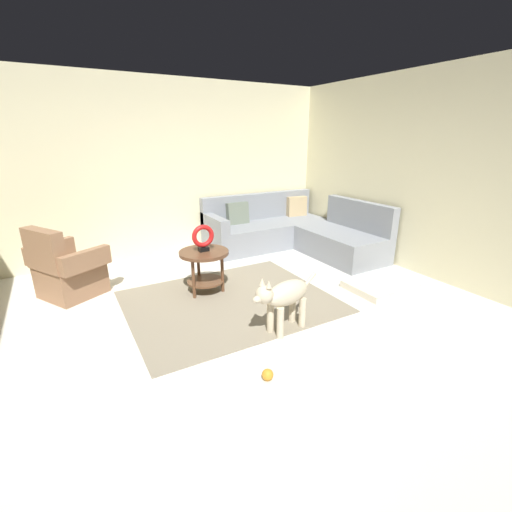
{
  "coord_description": "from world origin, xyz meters",
  "views": [
    {
      "loc": [
        -1.43,
        -2.7,
        1.85
      ],
      "look_at": [
        0.45,
        0.6,
        0.55
      ],
      "focal_mm": 24.56,
      "sensor_mm": 36.0,
      "label": 1
    }
  ],
  "objects_px": {
    "sectional_couch": "(293,233)",
    "armchair": "(66,271)",
    "side_table": "(204,261)",
    "dog": "(284,297)",
    "dog_toy_ball": "(268,375)",
    "dog_bed_mat": "(380,286)",
    "torus_sculpture": "(203,237)"
  },
  "relations": [
    {
      "from": "sectional_couch",
      "to": "armchair",
      "type": "height_order",
      "value": "same"
    },
    {
      "from": "armchair",
      "to": "side_table",
      "type": "xyz_separation_m",
      "value": [
        1.48,
        -0.72,
        0.09
      ]
    },
    {
      "from": "armchair",
      "to": "side_table",
      "type": "bearing_deg",
      "value": 34.0
    },
    {
      "from": "side_table",
      "to": "dog",
      "type": "height_order",
      "value": "dog"
    },
    {
      "from": "sectional_couch",
      "to": "dog_toy_ball",
      "type": "relative_size",
      "value": 23.59
    },
    {
      "from": "dog",
      "to": "dog_toy_ball",
      "type": "xyz_separation_m",
      "value": [
        -0.53,
        -0.56,
        -0.33
      ]
    },
    {
      "from": "dog_bed_mat",
      "to": "dog_toy_ball",
      "type": "relative_size",
      "value": 8.39
    },
    {
      "from": "sectional_couch",
      "to": "dog_bed_mat",
      "type": "bearing_deg",
      "value": -90.16
    },
    {
      "from": "dog",
      "to": "sectional_couch",
      "type": "bearing_deg",
      "value": -48.14
    },
    {
      "from": "armchair",
      "to": "dog_bed_mat",
      "type": "xyz_separation_m",
      "value": [
        3.45,
        -1.74,
        -0.28
      ]
    },
    {
      "from": "torus_sculpture",
      "to": "dog",
      "type": "distance_m",
      "value": 1.34
    },
    {
      "from": "dog_bed_mat",
      "to": "sectional_couch",
      "type": "bearing_deg",
      "value": 89.84
    },
    {
      "from": "dog_bed_mat",
      "to": "side_table",
      "type": "bearing_deg",
      "value": 152.74
    },
    {
      "from": "armchair",
      "to": "dog_toy_ball",
      "type": "bearing_deg",
      "value": -3.27
    },
    {
      "from": "dog_bed_mat",
      "to": "dog_toy_ball",
      "type": "xyz_separation_m",
      "value": [
        -2.17,
        -0.8,
        0.0
      ]
    },
    {
      "from": "side_table",
      "to": "torus_sculpture",
      "type": "bearing_deg",
      "value": 89.55
    },
    {
      "from": "armchair",
      "to": "torus_sculpture",
      "type": "relative_size",
      "value": 3.05
    },
    {
      "from": "side_table",
      "to": "torus_sculpture",
      "type": "xyz_separation_m",
      "value": [
        0.0,
        0.0,
        0.29
      ]
    },
    {
      "from": "dog_toy_ball",
      "to": "torus_sculpture",
      "type": "bearing_deg",
      "value": 83.72
    },
    {
      "from": "torus_sculpture",
      "to": "dog_toy_ball",
      "type": "bearing_deg",
      "value": -96.28
    },
    {
      "from": "dog_toy_ball",
      "to": "sectional_couch",
      "type": "bearing_deg",
      "value": 51.49
    },
    {
      "from": "dog_bed_mat",
      "to": "dog",
      "type": "bearing_deg",
      "value": -171.89
    },
    {
      "from": "dog",
      "to": "dog_toy_ball",
      "type": "bearing_deg",
      "value": 125.89
    },
    {
      "from": "torus_sculpture",
      "to": "dog_bed_mat",
      "type": "relative_size",
      "value": 0.41
    },
    {
      "from": "sectional_couch",
      "to": "side_table",
      "type": "xyz_separation_m",
      "value": [
        -1.98,
        -0.92,
        0.13
      ]
    },
    {
      "from": "sectional_couch",
      "to": "dog",
      "type": "xyz_separation_m",
      "value": [
        -1.65,
        -2.18,
        0.09
      ]
    },
    {
      "from": "dog",
      "to": "side_table",
      "type": "bearing_deg",
      "value": 3.71
    },
    {
      "from": "sectional_couch",
      "to": "side_table",
      "type": "distance_m",
      "value": 2.19
    },
    {
      "from": "side_table",
      "to": "dog_bed_mat",
      "type": "distance_m",
      "value": 2.25
    },
    {
      "from": "sectional_couch",
      "to": "side_table",
      "type": "bearing_deg",
      "value": -154.95
    },
    {
      "from": "torus_sculpture",
      "to": "dog",
      "type": "xyz_separation_m",
      "value": [
        0.33,
        -1.25,
        -0.33
      ]
    },
    {
      "from": "torus_sculpture",
      "to": "dog_toy_ball",
      "type": "height_order",
      "value": "torus_sculpture"
    }
  ]
}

